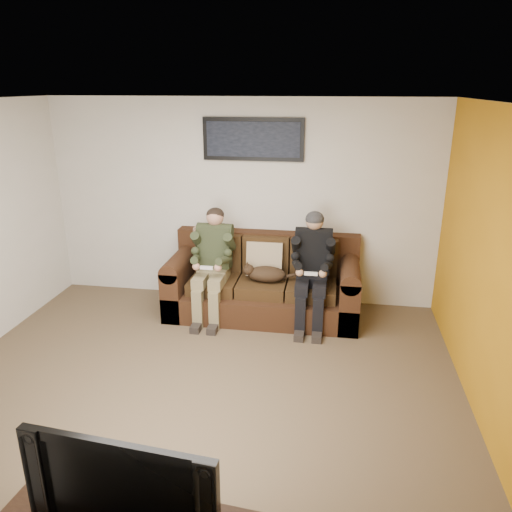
% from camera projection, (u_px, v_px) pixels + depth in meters
% --- Properties ---
extents(floor, '(5.00, 5.00, 0.00)m').
position_uv_depth(floor, '(198.00, 389.00, 4.72)').
color(floor, brown).
rests_on(floor, ground).
extents(ceiling, '(5.00, 5.00, 0.00)m').
position_uv_depth(ceiling, '(185.00, 103.00, 3.87)').
color(ceiling, silver).
rests_on(ceiling, ground).
extents(wall_back, '(5.00, 0.00, 5.00)m').
position_uv_depth(wall_back, '(241.00, 202.00, 6.40)').
color(wall_back, beige).
rests_on(wall_back, ground).
extents(wall_front, '(5.00, 0.00, 5.00)m').
position_uv_depth(wall_front, '(50.00, 429.00, 2.20)').
color(wall_front, beige).
rests_on(wall_front, ground).
extents(wall_right, '(0.00, 4.50, 4.50)m').
position_uv_depth(wall_right, '(499.00, 277.00, 3.92)').
color(wall_right, beige).
rests_on(wall_right, ground).
extents(accent_wall_right, '(0.00, 4.50, 4.50)m').
position_uv_depth(accent_wall_right, '(498.00, 277.00, 3.92)').
color(accent_wall_right, '#BD7C12').
rests_on(accent_wall_right, ground).
extents(sofa, '(2.33, 1.01, 0.96)m').
position_uv_depth(sofa, '(264.00, 284.00, 6.26)').
color(sofa, '#371E10').
rests_on(sofa, ground).
extents(throw_pillow, '(0.45, 0.21, 0.44)m').
position_uv_depth(throw_pillow, '(265.00, 259.00, 6.20)').
color(throw_pillow, tan).
rests_on(throw_pillow, sofa).
extents(throw_blanket, '(0.48, 0.23, 0.08)m').
position_uv_depth(throw_blanket, '(213.00, 230.00, 6.45)').
color(throw_blanket, '#C7AC92').
rests_on(throw_blanket, sofa).
extents(person_left, '(0.51, 0.87, 1.32)m').
position_uv_depth(person_left, '(213.00, 257.00, 6.04)').
color(person_left, '#837652').
rests_on(person_left, sofa).
extents(person_right, '(0.51, 0.86, 1.33)m').
position_uv_depth(person_right, '(312.00, 262.00, 5.86)').
color(person_right, black).
rests_on(person_right, sofa).
extents(cat, '(0.66, 0.26, 0.24)m').
position_uv_depth(cat, '(265.00, 274.00, 6.03)').
color(cat, '#3F2A18').
rests_on(cat, sofa).
extents(framed_poster, '(1.25, 0.05, 0.52)m').
position_uv_depth(framed_poster, '(253.00, 139.00, 6.08)').
color(framed_poster, black).
rests_on(framed_poster, wall_back).
extents(television, '(1.07, 0.24, 0.61)m').
position_uv_depth(television, '(129.00, 478.00, 2.62)').
color(television, black).
rests_on(television, tv_stand).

